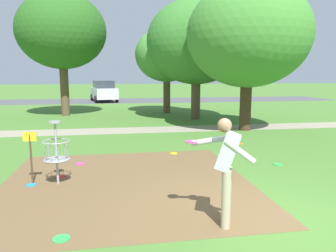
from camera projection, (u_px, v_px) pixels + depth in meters
ground_plane at (276, 221)px, 5.25m from camera, size 160.00×160.00×0.00m
dirt_tee_pad at (127, 182)px, 7.12m from camera, size 5.39×5.39×0.01m
disc_golf_basket at (54, 150)px, 6.90m from camera, size 0.98×0.58×1.39m
player_throwing at (226, 165)px, 4.96m from camera, size 0.92×0.84×1.71m
frisbee_near_basket at (278, 164)px, 8.52m from camera, size 0.25×0.25×0.02m
frisbee_by_tee at (174, 153)px, 9.71m from camera, size 0.24×0.24×0.02m
frisbee_mid_grass at (31, 185)px, 6.91m from camera, size 0.20×0.20×0.02m
frisbee_far_left at (61, 177)px, 7.50m from camera, size 0.23×0.23×0.02m
frisbee_far_right at (61, 239)px, 4.65m from camera, size 0.25×0.25×0.02m
frisbee_scattered_a at (80, 164)px, 8.56m from camera, size 0.25×0.25×0.02m
frisbee_scattered_b at (239, 144)px, 11.09m from camera, size 0.26×0.26×0.02m
tree_near_left at (196, 42)px, 16.71m from camera, size 5.19×5.19×6.26m
tree_near_right at (62, 32)px, 18.01m from camera, size 4.95×4.95×6.88m
tree_mid_left at (248, 35)px, 13.24m from camera, size 5.09×5.09×6.15m
tree_mid_center at (167, 55)px, 19.53m from camera, size 3.85×3.85×5.20m
parking_lot_strip at (143, 100)px, 29.90m from camera, size 36.00×6.00×0.01m
parked_car_leftmost at (104, 91)px, 28.54m from camera, size 2.59×4.47×1.84m
gravel_path at (175, 129)px, 14.10m from camera, size 40.00×1.55×0.00m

